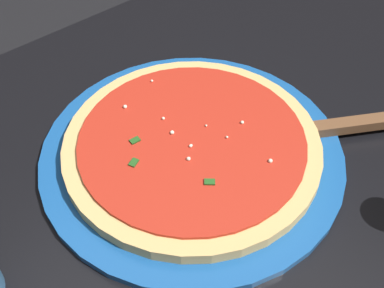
{
  "coord_description": "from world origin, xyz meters",
  "views": [
    {
      "loc": [
        -0.26,
        -0.28,
        1.17
      ],
      "look_at": [
        -0.01,
        0.01,
        0.75
      ],
      "focal_mm": 43.7,
      "sensor_mm": 36.0,
      "label": 1
    }
  ],
  "objects": [
    {
      "name": "restaurant_table",
      "position": [
        0.0,
        0.0,
        0.59
      ],
      "size": [
        1.02,
        0.72,
        0.73
      ],
      "color": "black",
      "rests_on": "ground_plane"
    },
    {
      "name": "serving_plate",
      "position": [
        -0.01,
        0.01,
        0.74
      ],
      "size": [
        0.37,
        0.37,
        0.01
      ],
      "primitive_type": "cylinder",
      "color": "#195199",
      "rests_on": "restaurant_table"
    },
    {
      "name": "pizza",
      "position": [
        -0.01,
        0.01,
        0.75
      ],
      "size": [
        0.31,
        0.31,
        0.02
      ],
      "color": "#DBB26B",
      "rests_on": "serving_plate"
    },
    {
      "name": "pizza_server",
      "position": [
        0.14,
        -0.08,
        0.75
      ],
      "size": [
        0.21,
        0.15,
        0.01
      ],
      "color": "silver",
      "rests_on": "serving_plate"
    }
  ]
}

